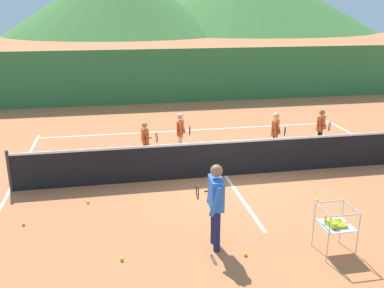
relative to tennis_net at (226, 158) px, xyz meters
The scene contains 17 objects.
ground_plane 0.50m from the tennis_net, ahead, with size 120.00×120.00×0.00m, color #C67042.
line_baseline_far 4.56m from the tennis_net, 90.00° to the left, with size 10.93×0.08×0.01m, color white.
line_sideline_west 5.49m from the tennis_net, behind, with size 0.08×9.78×0.01m, color white.
line_service_center 0.50m from the tennis_net, ahead, with size 0.08×6.15×0.01m, color white.
tennis_net is the anchor object (origin of this frame).
instructor 3.59m from the tennis_net, 108.35° to the right, with size 0.43×0.76×1.64m.
student_0 2.45m from the tennis_net, 144.63° to the left, with size 0.44×0.58×1.22m.
student_1 2.11m from the tennis_net, 115.25° to the left, with size 0.42×0.69×1.30m.
student_2 2.28m from the tennis_net, 34.08° to the left, with size 0.43×0.73×1.35m.
student_3 3.90m from the tennis_net, 25.01° to the left, with size 0.46×0.69×1.28m.
ball_cart 4.09m from the tennis_net, 76.52° to the right, with size 0.58×0.58×0.90m.
tennis_ball_0 3.72m from the tennis_net, 163.58° to the right, with size 0.07×0.07×0.07m, color yellow.
tennis_ball_1 5.17m from the tennis_net, 158.83° to the right, with size 0.07×0.07×0.07m, color yellow.
tennis_ball_3 3.89m from the tennis_net, 99.65° to the right, with size 0.07×0.07×0.07m, color yellow.
tennis_ball_4 2.61m from the tennis_net, 49.66° to the right, with size 0.07×0.07×0.07m, color yellow.
tennis_ball_5 4.57m from the tennis_net, 128.83° to the right, with size 0.07×0.07×0.07m, color yellow.
windscreen_fence 9.41m from the tennis_net, 90.00° to the left, with size 24.05×0.08×2.50m, color #33753D.
Camera 1 is at (-2.86, -10.23, 4.29)m, focal length 39.88 mm.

